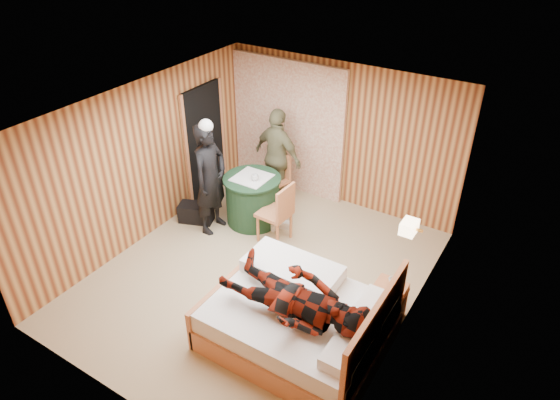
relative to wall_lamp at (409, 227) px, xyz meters
The scene contains 23 objects.
floor 2.36m from the wall_lamp, 166.83° to the right, with size 4.20×5.00×0.01m, color tan.
ceiling 2.31m from the wall_lamp, 166.83° to the right, with size 4.20×5.00×0.01m, color silver.
wall_back 2.81m from the wall_lamp, 133.17° to the left, with size 4.20×0.02×2.50m, color tan.
wall_left 4.05m from the wall_lamp, behind, with size 0.02×5.00×2.50m, color tan.
wall_right 0.49m from the wall_lamp, 68.55° to the right, with size 0.02×5.00×2.50m, color tan.
curtain 3.53m from the wall_lamp, 145.89° to the left, with size 2.20×0.08×2.40m, color white.
doorway 4.10m from the wall_lamp, 166.59° to the left, with size 0.06×0.90×2.05m, color black.
wall_lamp is the anchor object (origin of this frame).
bed 1.73m from the wall_lamp, 123.97° to the right, with size 2.08×1.64×1.13m.
nightstand 1.08m from the wall_lamp, 97.04° to the right, with size 0.41×0.56×0.54m.
round_table 3.01m from the wall_lamp, 166.53° to the left, with size 0.94×0.94×0.84m.
chair_far 3.21m from the wall_lamp, 153.14° to the left, with size 0.51×0.51×0.93m.
chair_near 2.27m from the wall_lamp, 169.12° to the left, with size 0.48×0.48×1.02m.
duffel_bag 3.78m from the wall_lamp, behind, with size 0.55×0.30×0.31m, color black.
sneaker_left 2.70m from the wall_lamp, 161.61° to the left, with size 0.28×0.11×0.12m, color silver.
sneaker_right 2.82m from the wall_lamp, 165.55° to the left, with size 0.30×0.12×0.13m, color silver.
woman_standing 3.26m from the wall_lamp, behind, with size 0.67×0.44×1.84m, color black.
man_at_table 3.19m from the wall_lamp, 152.46° to the left, with size 1.01×0.42×1.72m, color #706F4B.
man_on_bed 1.64m from the wall_lamp, 118.58° to the right, with size 1.77×0.67×0.86m, color maroon.
book_lower 0.85m from the wall_lamp, 96.16° to the right, with size 0.17×0.22×0.02m, color silver.
book_upper 0.84m from the wall_lamp, 96.16° to the right, with size 0.16×0.22×0.02m, color silver.
cup_nightstand 0.75m from the wall_lamp, 101.11° to the right, with size 0.10×0.10×0.09m, color silver.
cup_table 2.80m from the wall_lamp, 167.06° to the left, with size 0.12×0.12×0.10m, color silver.
Camera 1 is at (3.21, -4.56, 4.77)m, focal length 32.00 mm.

